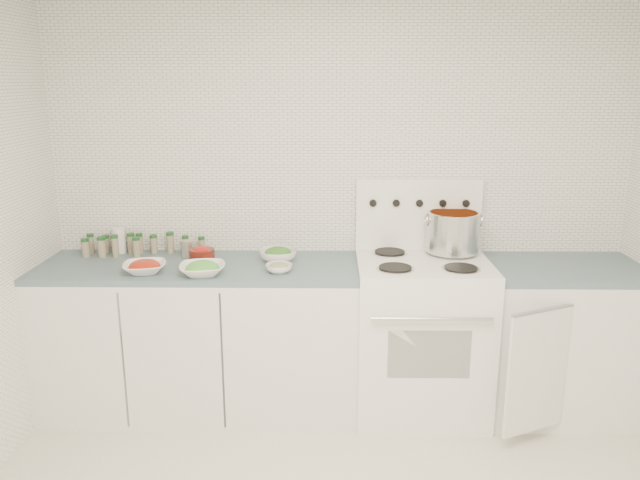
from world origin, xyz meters
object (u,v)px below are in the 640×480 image
at_px(bowl_tomato, 145,267).
at_px(bowl_snowpea, 202,269).
at_px(stove, 420,331).
at_px(stock_pot, 453,230).

distance_m(bowl_tomato, bowl_snowpea, 0.33).
xyz_separation_m(stove, stock_pot, (0.19, 0.15, 0.58)).
bearing_deg(stove, bowl_tomato, -174.41).
bearing_deg(stock_pot, bowl_tomato, -170.09).
distance_m(stock_pot, bowl_tomato, 1.79).
bearing_deg(stove, bowl_snowpea, -171.40).
relative_size(stove, stock_pot, 4.09).
distance_m(stove, bowl_snowpea, 1.33).
bearing_deg(bowl_tomato, stock_pot, 9.91).
height_order(stove, stock_pot, stove).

